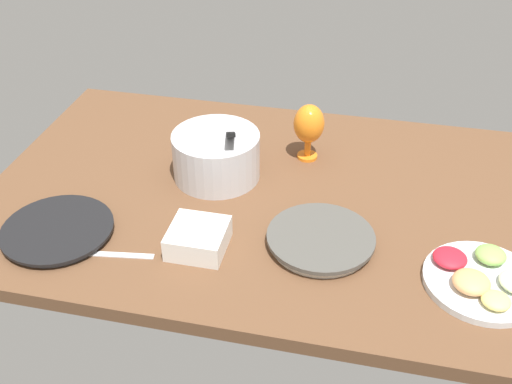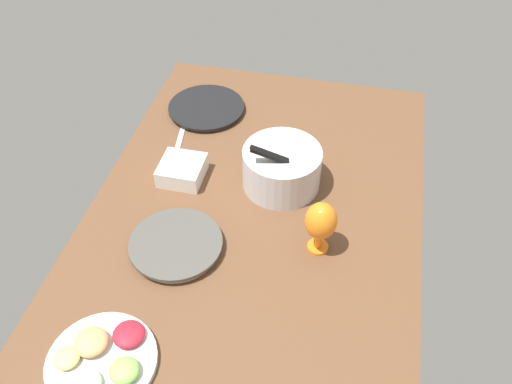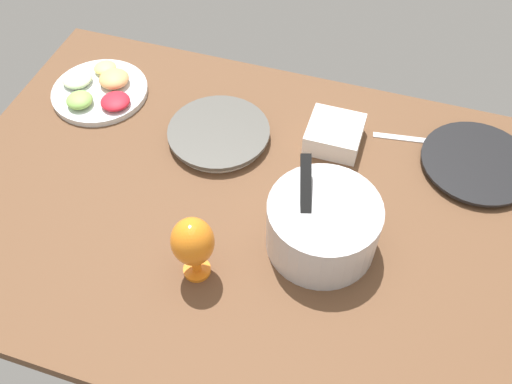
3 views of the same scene
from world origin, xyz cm
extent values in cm
cube|color=brown|center=(0.00, 0.00, -2.00)|extent=(160.00, 104.00, 4.00)
cylinder|color=#4C4C51|center=(-49.58, -29.89, 0.69)|extent=(26.75, 26.75, 1.38)
cylinder|color=black|center=(-49.58, -29.89, 1.79)|extent=(29.08, 29.08, 0.83)
cylinder|color=silver|center=(17.96, -19.25, 0.96)|extent=(25.47, 25.47, 1.91)
cylinder|color=#4E4C47|center=(17.96, -19.25, 2.49)|extent=(27.68, 27.68, 1.15)
cylinder|color=silver|center=(-16.37, 5.72, 6.91)|extent=(25.52, 25.52, 13.82)
cylinder|color=white|center=(-16.37, 5.72, 11.06)|extent=(22.97, 22.97, 2.49)
cube|color=black|center=(-11.90, 5.72, 14.75)|extent=(7.56, 18.51, 10.64)
cylinder|color=silver|center=(57.14, -25.43, 0.90)|extent=(27.67, 27.67, 1.80)
ellipsoid|color=#8CC659|center=(59.16, -18.14, 3.41)|extent=(7.42, 7.42, 3.23)
ellipsoid|color=red|center=(49.54, -21.02, 3.11)|extent=(8.26, 8.26, 2.62)
ellipsoid|color=#F2A566|center=(53.92, -29.15, 3.62)|extent=(8.68, 8.68, 3.65)
ellipsoid|color=#F9E072|center=(59.07, -33.41, 3.05)|extent=(6.59, 6.59, 2.50)
cylinder|color=orange|center=(8.35, 21.59, 0.50)|extent=(6.26, 6.26, 1.00)
cylinder|color=orange|center=(8.35, 21.59, 3.44)|extent=(2.00, 2.00, 4.87)
ellipsoid|color=orange|center=(8.35, 21.59, 11.96)|extent=(9.38, 9.38, 12.18)
cube|color=white|center=(-12.10, -27.15, 3.08)|extent=(14.18, 14.18, 6.16)
cube|color=#F9E072|center=(-12.10, -27.15, 5.05)|extent=(11.63, 11.63, 1.97)
cube|color=silver|center=(-30.84, -34.43, 0.30)|extent=(18.08, 4.29, 0.60)
camera|label=1|loc=(27.78, -139.15, 101.22)|focal=42.72mm
camera|label=2|loc=(113.52, 26.70, 126.96)|focal=38.49mm
camera|label=3|loc=(-24.35, 80.15, 110.92)|focal=39.56mm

